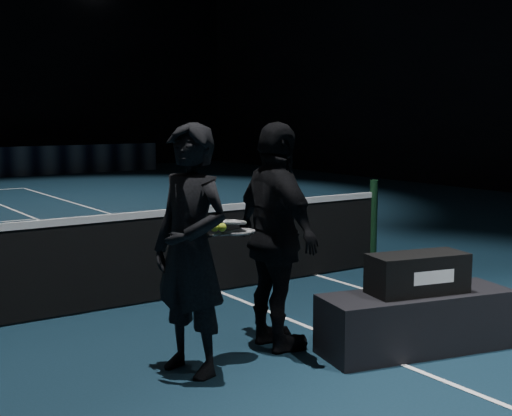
# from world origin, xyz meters

# --- Properties ---
(net_post_right) EXTENTS (0.10, 0.10, 1.10)m
(net_post_right) POSITION_xyz_m (6.40, 0.00, 0.55)
(net_post_right) COLOR black
(net_post_right) RESTS_ON floor
(player_bench) EXTENTS (1.69, 0.88, 0.48)m
(player_bench) POSITION_xyz_m (4.46, -2.56, 0.24)
(player_bench) COLOR black
(player_bench) RESTS_ON floor
(racket_bag) EXTENTS (0.86, 0.51, 0.32)m
(racket_bag) POSITION_xyz_m (4.46, -2.56, 0.64)
(racket_bag) COLOR black
(racket_bag) RESTS_ON player_bench
(bag_signature) EXTENTS (0.37, 0.09, 0.11)m
(bag_signature) POSITION_xyz_m (4.46, -2.74, 0.64)
(bag_signature) COLOR white
(bag_signature) RESTS_ON racket_bag
(player_a) EXTENTS (0.62, 0.78, 1.86)m
(player_a) POSITION_xyz_m (2.70, -1.96, 0.93)
(player_a) COLOR black
(player_a) RESTS_ON floor
(player_b) EXTENTS (0.54, 1.12, 1.86)m
(player_b) POSITION_xyz_m (3.54, -1.87, 0.93)
(player_b) COLOR black
(player_b) RESTS_ON floor
(racket_lower) EXTENTS (0.70, 0.29, 0.03)m
(racket_lower) POSITION_xyz_m (3.14, -1.91, 1.02)
(racket_lower) COLOR black
(racket_lower) RESTS_ON player_a
(racket_upper) EXTENTS (0.71, 0.34, 0.10)m
(racket_upper) POSITION_xyz_m (3.09, -1.88, 1.10)
(racket_upper) COLOR black
(racket_upper) RESTS_ON player_b
(tennis_balls) EXTENTS (0.12, 0.10, 0.12)m
(tennis_balls) POSITION_xyz_m (2.95, -1.93, 1.09)
(tennis_balls) COLOR gold
(tennis_balls) RESTS_ON racket_upper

